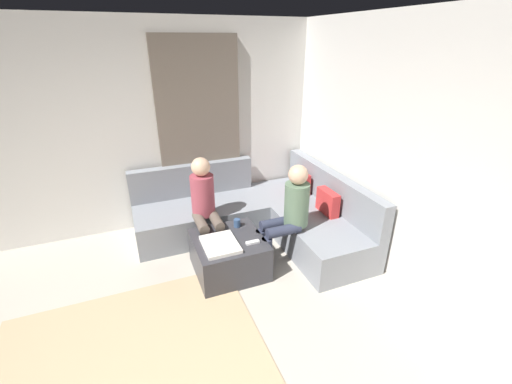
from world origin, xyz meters
name	(u,v)px	position (x,y,z in m)	size (l,w,h in m)	color
wall_back	(485,189)	(0.00, 2.94, 1.35)	(6.00, 0.12, 2.70)	silver
wall_left	(95,135)	(-2.94, 0.00, 1.35)	(0.12, 6.00, 2.70)	silver
curtain_panel	(200,135)	(-2.84, 1.30, 1.25)	(0.06, 1.10, 2.50)	#726659
sectional_couch	(261,215)	(-2.08, 1.88, 0.28)	(2.10, 2.55, 0.87)	gray
ottoman	(229,255)	(-1.46, 1.23, 0.21)	(0.76, 0.76, 0.42)	#333338
folded_blanket	(220,244)	(-1.36, 1.11, 0.44)	(0.44, 0.36, 0.04)	white
coffee_mug	(237,223)	(-1.68, 1.41, 0.47)	(0.08, 0.08, 0.10)	#334C72
game_remote	(253,242)	(-1.28, 1.45, 0.43)	(0.05, 0.15, 0.02)	white
person_on_couch_back	(289,211)	(-1.39, 1.93, 0.66)	(0.30, 0.60, 1.20)	#2D3347
person_on_couch_side	(205,204)	(-1.93, 1.10, 0.66)	(0.60, 0.30, 1.20)	brown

